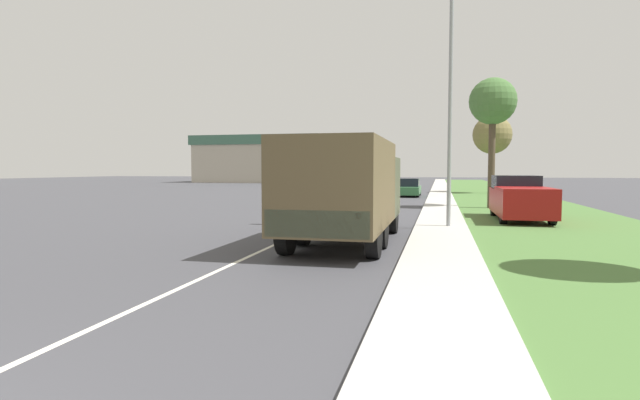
# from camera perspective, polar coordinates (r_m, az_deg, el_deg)

# --- Properties ---
(ground_plane) EXTENTS (180.00, 180.00, 0.00)m
(ground_plane) POSITION_cam_1_polar(r_m,az_deg,el_deg) (41.76, 7.41, 0.64)
(ground_plane) COLOR #424247
(lane_centre_stripe) EXTENTS (0.12, 120.00, 0.00)m
(lane_centre_stripe) POSITION_cam_1_polar(r_m,az_deg,el_deg) (41.76, 7.41, 0.64)
(lane_centre_stripe) COLOR silver
(lane_centre_stripe) RESTS_ON ground
(sidewalk_right) EXTENTS (1.80, 120.00, 0.12)m
(sidewalk_right) POSITION_cam_1_polar(r_m,az_deg,el_deg) (41.52, 13.60, 0.64)
(sidewalk_right) COLOR beige
(sidewalk_right) RESTS_ON ground
(grass_strip_right) EXTENTS (7.00, 120.00, 0.02)m
(grass_strip_right) POSITION_cam_1_polar(r_m,az_deg,el_deg) (41.77, 19.64, 0.48)
(grass_strip_right) COLOR #4C7538
(grass_strip_right) RESTS_ON ground
(military_truck) EXTENTS (2.45, 7.21, 2.86)m
(military_truck) POSITION_cam_1_polar(r_m,az_deg,el_deg) (14.00, 2.96, 1.52)
(military_truck) COLOR #474C38
(military_truck) RESTS_ON ground
(car_nearest_ahead) EXTENTS (1.70, 3.98, 1.42)m
(car_nearest_ahead) POSITION_cam_1_polar(r_m,az_deg,el_deg) (27.89, 0.76, 0.55)
(car_nearest_ahead) COLOR black
(car_nearest_ahead) RESTS_ON ground
(car_second_ahead) EXTENTS (1.71, 4.71, 1.39)m
(car_second_ahead) POSITION_cam_1_polar(r_m,az_deg,el_deg) (39.20, 10.13, 1.35)
(car_second_ahead) COLOR #336B3D
(car_second_ahead) RESTS_ON ground
(car_third_ahead) EXTENTS (1.78, 4.62, 1.58)m
(car_third_ahead) POSITION_cam_1_polar(r_m,az_deg,el_deg) (51.21, 6.51, 1.97)
(car_third_ahead) COLOR black
(car_third_ahead) RESTS_ON ground
(car_fourth_ahead) EXTENTS (1.81, 3.94, 1.40)m
(car_fourth_ahead) POSITION_cam_1_polar(r_m,az_deg,el_deg) (59.87, 7.49, 2.12)
(car_fourth_ahead) COLOR maroon
(car_fourth_ahead) RESTS_ON ground
(pickup_truck) EXTENTS (1.97, 5.21, 1.80)m
(pickup_truck) POSITION_cam_1_polar(r_m,az_deg,el_deg) (22.15, 21.89, 0.18)
(pickup_truck) COLOR maroon
(pickup_truck) RESTS_ON grass_strip_right
(lamp_post) EXTENTS (1.69, 0.24, 8.26)m
(lamp_post) POSITION_cam_1_polar(r_m,az_deg,el_deg) (18.12, 14.10, 12.48)
(lamp_post) COLOR gray
(lamp_post) RESTS_ON sidewalk_right
(tree_mid_right) EXTENTS (2.47, 2.47, 6.92)m
(tree_mid_right) POSITION_cam_1_polar(r_m,az_deg,el_deg) (28.45, 19.14, 10.36)
(tree_mid_right) COLOR #4C3D2D
(tree_mid_right) RESTS_ON grass_strip_right
(tree_far_right) EXTENTS (3.31, 3.31, 6.70)m
(tree_far_right) POSITION_cam_1_polar(r_m,az_deg,el_deg) (45.80, 19.09, 7.03)
(tree_far_right) COLOR #4C3D2D
(tree_far_right) RESTS_ON grass_strip_right
(building_distant) EXTENTS (20.60, 8.85, 7.28)m
(building_distant) POSITION_cam_1_polar(r_m,az_deg,el_deg) (79.59, -6.73, 4.67)
(building_distant) COLOR #B2A893
(building_distant) RESTS_ON ground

